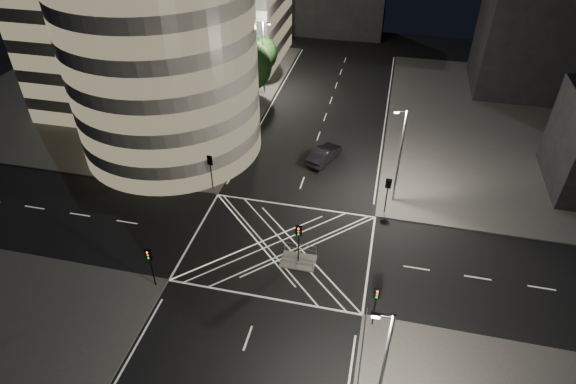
% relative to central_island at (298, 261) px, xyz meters
% --- Properties ---
extents(ground, '(120.00, 120.00, 0.00)m').
position_rel_central_island_xyz_m(ground, '(-2.00, 1.50, -0.07)').
color(ground, black).
rests_on(ground, ground).
extents(sidewalk_far_left, '(42.00, 42.00, 0.15)m').
position_rel_central_island_xyz_m(sidewalk_far_left, '(-31.00, 28.50, 0.00)').
color(sidewalk_far_left, '#4E4B49').
rests_on(sidewalk_far_left, ground).
extents(sidewalk_far_right, '(42.00, 42.00, 0.15)m').
position_rel_central_island_xyz_m(sidewalk_far_right, '(27.00, 28.50, 0.00)').
color(sidewalk_far_right, '#4E4B49').
rests_on(sidewalk_far_right, ground).
extents(central_island, '(3.00, 2.00, 0.15)m').
position_rel_central_island_xyz_m(central_island, '(0.00, 0.00, 0.00)').
color(central_island, slate).
rests_on(central_island, ground).
extents(office_tower_curved, '(30.00, 29.00, 27.20)m').
position_rel_central_island_xyz_m(office_tower_curved, '(-22.74, 20.24, 12.58)').
color(office_tower_curved, '#9C9893').
rests_on(office_tower_curved, sidewalk_far_left).
extents(building_right_far, '(14.00, 12.00, 15.00)m').
position_rel_central_island_xyz_m(building_right_far, '(24.00, 41.50, 7.58)').
color(building_right_far, black).
rests_on(building_right_far, sidewalk_far_right).
extents(tree_a, '(4.74, 4.74, 6.86)m').
position_rel_central_island_xyz_m(tree_a, '(-12.50, 10.50, 4.20)').
color(tree_a, black).
rests_on(tree_a, sidewalk_far_left).
extents(tree_b, '(4.46, 4.46, 6.93)m').
position_rel_central_island_xyz_m(tree_b, '(-12.50, 16.50, 4.43)').
color(tree_b, black).
rests_on(tree_b, sidewalk_far_left).
extents(tree_c, '(3.57, 3.57, 6.91)m').
position_rel_central_island_xyz_m(tree_c, '(-12.50, 22.50, 4.91)').
color(tree_c, black).
rests_on(tree_c, sidewalk_far_left).
extents(tree_d, '(5.70, 5.70, 8.38)m').
position_rel_central_island_xyz_m(tree_d, '(-12.50, 28.50, 5.18)').
color(tree_d, black).
rests_on(tree_d, sidewalk_far_left).
extents(tree_e, '(4.20, 4.20, 6.91)m').
position_rel_central_island_xyz_m(tree_e, '(-12.50, 34.50, 4.56)').
color(tree_e, black).
rests_on(tree_e, sidewalk_far_left).
extents(traffic_signal_fl, '(0.55, 0.22, 4.00)m').
position_rel_central_island_xyz_m(traffic_signal_fl, '(-10.80, 8.30, 2.84)').
color(traffic_signal_fl, black).
rests_on(traffic_signal_fl, sidewalk_far_left).
extents(traffic_signal_nl, '(0.55, 0.22, 4.00)m').
position_rel_central_island_xyz_m(traffic_signal_nl, '(-10.80, -5.30, 2.84)').
color(traffic_signal_nl, black).
rests_on(traffic_signal_nl, sidewalk_near_left).
extents(traffic_signal_fr, '(0.55, 0.22, 4.00)m').
position_rel_central_island_xyz_m(traffic_signal_fr, '(6.80, 8.30, 2.84)').
color(traffic_signal_fr, black).
rests_on(traffic_signal_fr, sidewalk_far_right).
extents(traffic_signal_nr, '(0.55, 0.22, 4.00)m').
position_rel_central_island_xyz_m(traffic_signal_nr, '(6.80, -5.30, 2.84)').
color(traffic_signal_nr, black).
rests_on(traffic_signal_nr, sidewalk_near_right).
extents(traffic_signal_island, '(0.55, 0.22, 4.00)m').
position_rel_central_island_xyz_m(traffic_signal_island, '(0.00, 0.00, 2.84)').
color(traffic_signal_island, black).
rests_on(traffic_signal_island, central_island).
extents(street_lamp_left_near, '(1.25, 0.25, 10.00)m').
position_rel_central_island_xyz_m(street_lamp_left_near, '(-11.44, 13.50, 5.47)').
color(street_lamp_left_near, slate).
rests_on(street_lamp_left_near, sidewalk_far_left).
extents(street_lamp_left_far, '(1.25, 0.25, 10.00)m').
position_rel_central_island_xyz_m(street_lamp_left_far, '(-11.44, 31.50, 5.47)').
color(street_lamp_left_far, slate).
rests_on(street_lamp_left_far, sidewalk_far_left).
extents(street_lamp_right_far, '(1.25, 0.25, 10.00)m').
position_rel_central_island_xyz_m(street_lamp_right_far, '(7.44, 10.50, 5.47)').
color(street_lamp_right_far, slate).
rests_on(street_lamp_right_far, sidewalk_far_right).
extents(street_lamp_right_near, '(1.25, 0.25, 10.00)m').
position_rel_central_island_xyz_m(street_lamp_right_near, '(7.44, -12.50, 5.47)').
color(street_lamp_right_near, slate).
rests_on(street_lamp_right_near, sidewalk_near_right).
extents(railing_near_right, '(0.06, 11.70, 1.10)m').
position_rel_central_island_xyz_m(railing_near_right, '(6.30, -10.65, 0.62)').
color(railing_near_right, slate).
rests_on(railing_near_right, sidewalk_near_right).
extents(railing_island_south, '(2.80, 0.06, 1.10)m').
position_rel_central_island_xyz_m(railing_island_south, '(0.00, -0.90, 0.62)').
color(railing_island_south, slate).
rests_on(railing_island_south, central_island).
extents(railing_island_north, '(2.80, 0.06, 1.10)m').
position_rel_central_island_xyz_m(railing_island_north, '(0.00, 0.90, 0.62)').
color(railing_island_north, slate).
rests_on(railing_island_north, central_island).
extents(sedan, '(3.55, 5.53, 1.72)m').
position_rel_central_island_xyz_m(sedan, '(-0.45, 16.22, 0.79)').
color(sedan, black).
rests_on(sedan, ground).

